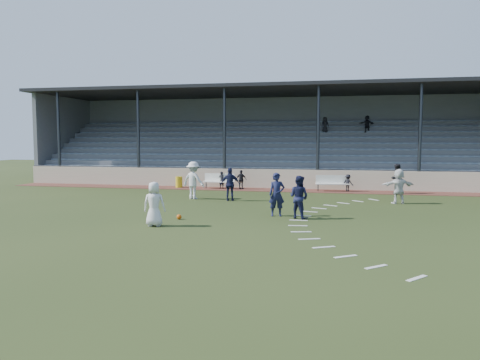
# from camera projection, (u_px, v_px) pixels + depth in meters

# --- Properties ---
(ground) EXTENTS (90.00, 90.00, 0.00)m
(ground) POSITION_uv_depth(u_px,v_px,m) (227.00, 218.00, 18.62)
(ground) COLOR #253114
(ground) RESTS_ON ground
(cinder_track) EXTENTS (34.00, 2.00, 0.02)m
(cinder_track) POSITION_uv_depth(u_px,v_px,m) (267.00, 190.00, 28.85)
(cinder_track) COLOR #502720
(cinder_track) RESTS_ON ground
(retaining_wall) EXTENTS (34.00, 0.18, 1.20)m
(retaining_wall) POSITION_uv_depth(u_px,v_px,m) (270.00, 179.00, 29.82)
(retaining_wall) COLOR beige
(retaining_wall) RESTS_ON ground
(bench_left) EXTENTS (2.03, 0.63, 0.95)m
(bench_left) POSITION_uv_depth(u_px,v_px,m) (219.00, 180.00, 29.46)
(bench_left) COLOR silver
(bench_left) RESTS_ON cinder_track
(bench_right) EXTENTS (2.03, 0.66, 0.95)m
(bench_right) POSITION_uv_depth(u_px,v_px,m) (333.00, 182.00, 28.03)
(bench_right) COLOR silver
(bench_right) RESTS_ON cinder_track
(trash_bin) EXTENTS (0.44, 0.44, 0.71)m
(trash_bin) POSITION_uv_depth(u_px,v_px,m) (179.00, 182.00, 30.13)
(trash_bin) COLOR gold
(trash_bin) RESTS_ON cinder_track
(football) EXTENTS (0.20, 0.20, 0.20)m
(football) POSITION_uv_depth(u_px,v_px,m) (179.00, 217.00, 18.24)
(football) COLOR #C34F0B
(football) RESTS_ON ground
(player_white_lead) EXTENTS (0.85, 0.62, 1.61)m
(player_white_lead) POSITION_uv_depth(u_px,v_px,m) (154.00, 204.00, 16.78)
(player_white_lead) COLOR silver
(player_white_lead) RESTS_ON ground
(player_navy_lead) EXTENTS (0.73, 0.56, 1.77)m
(player_navy_lead) POSITION_uv_depth(u_px,v_px,m) (277.00, 194.00, 18.97)
(player_navy_lead) COLOR #131736
(player_navy_lead) RESTS_ON ground
(player_navy_mid) EXTENTS (1.03, 0.96, 1.70)m
(player_navy_mid) POSITION_uv_depth(u_px,v_px,m) (299.00, 197.00, 18.42)
(player_navy_mid) COLOR #131736
(player_navy_mid) RESTS_ON ground
(player_white_wing) EXTENTS (1.42, 1.07, 1.96)m
(player_white_wing) POSITION_uv_depth(u_px,v_px,m) (194.00, 180.00, 24.44)
(player_white_wing) COLOR silver
(player_white_wing) RESTS_ON ground
(player_navy_wing) EXTENTS (1.02, 0.52, 1.68)m
(player_navy_wing) POSITION_uv_depth(u_px,v_px,m) (230.00, 184.00, 23.71)
(player_navy_wing) COLOR #131736
(player_navy_wing) RESTS_ON ground
(player_white_back) EXTENTS (1.66, 0.91, 1.70)m
(player_white_back) POSITION_uv_depth(u_px,v_px,m) (399.00, 186.00, 22.67)
(player_white_back) COLOR silver
(player_white_back) RESTS_ON ground
(official) EXTENTS (1.04, 1.04, 1.70)m
(official) POSITION_uv_depth(u_px,v_px,m) (396.00, 179.00, 26.81)
(official) COLOR black
(official) RESTS_ON cinder_track
(sub_left_near) EXTENTS (0.44, 0.35, 1.08)m
(sub_left_near) POSITION_uv_depth(u_px,v_px,m) (222.00, 180.00, 29.46)
(sub_left_near) COLOR black
(sub_left_near) RESTS_ON cinder_track
(sub_left_far) EXTENTS (0.75, 0.44, 1.19)m
(sub_left_far) POSITION_uv_depth(u_px,v_px,m) (241.00, 179.00, 29.17)
(sub_left_far) COLOR black
(sub_left_far) RESTS_ON cinder_track
(sub_right) EXTENTS (0.75, 0.61, 1.01)m
(sub_right) POSITION_uv_depth(u_px,v_px,m) (348.00, 183.00, 27.89)
(sub_right) COLOR black
(sub_right) RESTS_ON cinder_track
(grandstand) EXTENTS (34.60, 9.00, 6.61)m
(grandstand) POSITION_uv_depth(u_px,v_px,m) (279.00, 152.00, 34.27)
(grandstand) COLOR slate
(grandstand) RESTS_ON ground
(penalty_arc) EXTENTS (3.89, 14.63, 0.01)m
(penalty_arc) POSITION_uv_depth(u_px,v_px,m) (332.00, 221.00, 17.76)
(penalty_arc) COLOR silver
(penalty_arc) RESTS_ON ground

